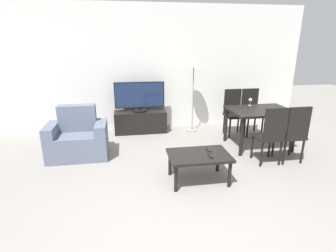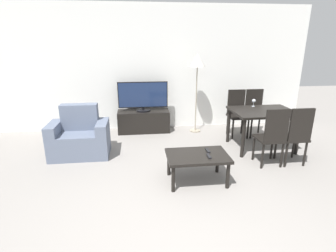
# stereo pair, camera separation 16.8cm
# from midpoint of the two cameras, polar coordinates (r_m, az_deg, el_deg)

# --- Properties ---
(wall_back) EXTENTS (7.05, 0.06, 2.70)m
(wall_back) POSITION_cam_midpoint_polar(r_m,az_deg,el_deg) (5.93, -2.47, 12.35)
(wall_back) COLOR white
(wall_back) RESTS_ON ground_plane
(armchair) EXTENTS (0.99, 0.61, 0.88)m
(armchair) POSITION_cam_midpoint_polar(r_m,az_deg,el_deg) (4.80, -17.69, -2.49)
(armchair) COLOR slate
(armchair) RESTS_ON ground_plane
(tv_stand) EXTENTS (1.12, 0.45, 0.47)m
(tv_stand) POSITION_cam_midpoint_polar(r_m,az_deg,el_deg) (5.84, -4.50, 1.06)
(tv_stand) COLOR black
(tv_stand) RESTS_ON ground_plane
(tv) EXTENTS (1.07, 0.32, 0.64)m
(tv) POSITION_cam_midpoint_polar(r_m,az_deg,el_deg) (5.70, -4.64, 6.44)
(tv) COLOR black
(tv) RESTS_ON tv_stand
(coffee_table) EXTENTS (0.86, 0.58, 0.42)m
(coffee_table) POSITION_cam_midpoint_polar(r_m,az_deg,el_deg) (3.74, 7.70, -6.94)
(coffee_table) COLOR black
(coffee_table) RESTS_ON ground_plane
(dining_table) EXTENTS (1.13, 0.86, 0.73)m
(dining_table) POSITION_cam_midpoint_polar(r_m,az_deg,el_deg) (5.13, 20.86, 2.16)
(dining_table) COLOR black
(dining_table) RESTS_ON ground_plane
(dining_chair_near) EXTENTS (0.40, 0.40, 0.97)m
(dining_chair_near) POSITION_cam_midpoint_polar(r_m,az_deg,el_deg) (4.45, 22.76, -1.81)
(dining_chair_near) COLOR black
(dining_chair_near) RESTS_ON ground_plane
(dining_chair_far) EXTENTS (0.40, 0.40, 0.97)m
(dining_chair_far) POSITION_cam_midpoint_polar(r_m,az_deg,el_deg) (5.88, 19.20, 3.20)
(dining_chair_far) COLOR black
(dining_chair_far) RESTS_ON ground_plane
(dining_chair_near_right) EXTENTS (0.40, 0.40, 0.97)m
(dining_chair_near_right) POSITION_cam_midpoint_polar(r_m,az_deg,el_deg) (4.65, 26.99, -1.55)
(dining_chair_near_right) COLOR black
(dining_chair_near_right) RESTS_ON ground_plane
(dining_chair_far_left) EXTENTS (0.40, 0.40, 0.97)m
(dining_chair_far_left) POSITION_cam_midpoint_polar(r_m,az_deg,el_deg) (5.72, 15.64, 3.14)
(dining_chair_far_left) COLOR black
(dining_chair_far_left) RESTS_ON ground_plane
(floor_lamp) EXTENTS (0.33, 0.33, 1.69)m
(floor_lamp) POSITION_cam_midpoint_polar(r_m,az_deg,el_deg) (5.64, 7.27, 13.15)
(floor_lamp) COLOR gray
(floor_lamp) RESTS_ON ground_plane
(remote_primary) EXTENTS (0.04, 0.15, 0.02)m
(remote_primary) POSITION_cam_midpoint_polar(r_m,az_deg,el_deg) (3.85, 9.89, -5.30)
(remote_primary) COLOR black
(remote_primary) RESTS_ON coffee_table
(remote_secondary) EXTENTS (0.04, 0.15, 0.02)m
(remote_secondary) POSITION_cam_midpoint_polar(r_m,az_deg,el_deg) (3.67, 10.18, -6.47)
(remote_secondary) COLOR black
(remote_secondary) RESTS_ON coffee_table
(wine_glass_left) EXTENTS (0.07, 0.07, 0.15)m
(wine_glass_left) POSITION_cam_midpoint_polar(r_m,az_deg,el_deg) (5.34, 19.03, 5.11)
(wine_glass_left) COLOR silver
(wine_glass_left) RESTS_ON dining_table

